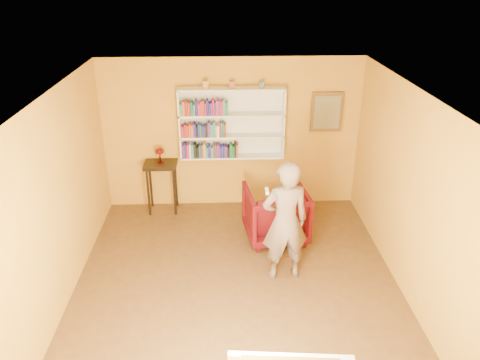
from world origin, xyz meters
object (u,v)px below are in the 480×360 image
Objects in this scene: console_table at (161,171)px; ruby_lustre at (160,153)px; armchair at (276,213)px; person at (285,222)px; bookshelf at (232,123)px.

ruby_lustre is (-0.00, 0.00, 0.36)m from console_table.
armchair is 0.55× the size of person.
ruby_lustre is 2.27m from armchair.
person is at bearing -46.91° from console_table.
ruby_lustre is at bearing 116.57° from console_table.
console_table is 0.53× the size of person.
bookshelf is 1.35m from ruby_lustre.
console_table is at bearing -34.84° from armchair.
ruby_lustre reaches higher than console_table.
ruby_lustre is 2.82m from person.
console_table is 0.96× the size of armchair.
console_table is at bearing -54.95° from person.
armchair is at bearing -98.04° from person.
bookshelf is 2.41m from person.
person is (-0.00, -1.05, 0.45)m from armchair.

